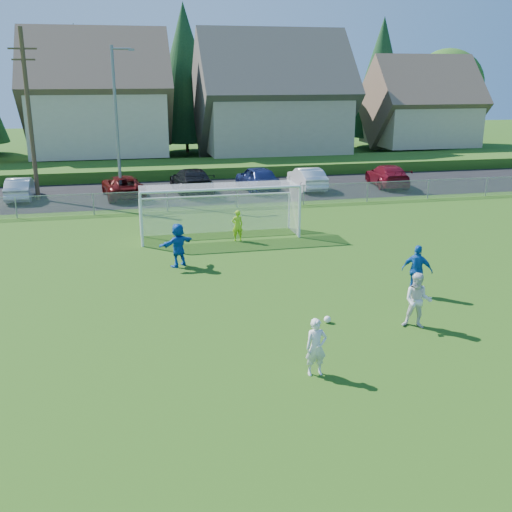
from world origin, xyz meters
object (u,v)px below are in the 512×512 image
(player_blue_b, at_px, (178,245))
(car_g, at_px, (387,176))
(car_c, at_px, (123,186))
(car_f, at_px, (307,178))
(car_e, at_px, (257,178))
(soccer_goal, at_px, (219,203))
(goalkeeper, at_px, (237,226))
(player_white_a, at_px, (316,347))
(player_white_b, at_px, (418,301))
(soccer_ball, at_px, (327,319))
(car_d, at_px, (192,180))
(car_b, at_px, (20,188))
(player_blue_a, at_px, (417,270))

(player_blue_b, relative_size, car_g, 0.35)
(car_c, height_order, car_f, car_f)
(car_e, height_order, soccer_goal, soccer_goal)
(goalkeeper, height_order, car_e, car_e)
(player_white_a, height_order, goalkeeper, player_white_a)
(car_g, bearing_deg, car_f, 6.46)
(player_white_b, bearing_deg, car_f, 109.71)
(soccer_ball, xyz_separation_m, car_d, (-1.62, 22.20, 0.68))
(car_b, bearing_deg, goalkeeper, 131.43)
(soccer_ball, bearing_deg, car_b, 118.62)
(soccer_ball, height_order, car_b, car_b)
(player_white_b, height_order, goalkeeper, player_white_b)
(soccer_ball, xyz_separation_m, car_e, (2.71, 22.00, 0.70))
(player_white_a, distance_m, car_e, 25.44)
(goalkeeper, bearing_deg, car_c, -70.90)
(car_d, distance_m, car_e, 4.33)
(player_blue_b, bearing_deg, player_white_b, 96.24)
(car_d, bearing_deg, player_blue_a, 100.68)
(player_blue_a, xyz_separation_m, car_d, (-5.44, 20.53, -0.11))
(player_white_b, bearing_deg, player_white_a, -122.36)
(soccer_goal, bearing_deg, car_d, 90.00)
(car_e, distance_m, car_g, 9.08)
(soccer_ball, distance_m, goalkeeper, 10.06)
(car_c, bearing_deg, car_e, 174.90)
(car_d, height_order, car_f, car_d)
(player_white_b, distance_m, car_d, 23.49)
(goalkeeper, bearing_deg, soccer_ball, 90.93)
(player_white_b, bearing_deg, car_g, 96.21)
(car_g, bearing_deg, player_white_b, 75.19)
(player_white_a, height_order, car_e, car_e)
(player_white_b, height_order, car_f, player_white_b)
(player_blue_a, distance_m, car_g, 21.44)
(player_white_a, height_order, car_d, car_d)
(car_b, bearing_deg, player_white_a, 111.94)
(car_b, xyz_separation_m, car_d, (10.52, -0.05, 0.11))
(player_white_a, xyz_separation_m, car_d, (-0.22, 25.31, 0.03))
(soccer_goal, bearing_deg, car_f, 54.37)
(soccer_goal, bearing_deg, goalkeeper, -55.69)
(goalkeeper, height_order, car_c, goalkeeper)
(soccer_ball, relative_size, soccer_goal, 0.03)
(player_white_b, height_order, car_g, player_white_b)
(player_white_b, bearing_deg, car_d, 128.71)
(car_g, bearing_deg, player_white_a, 69.45)
(soccer_ball, distance_m, player_blue_b, 7.87)
(soccer_ball, relative_size, player_blue_a, 0.12)
(goalkeeper, height_order, car_b, goalkeeper)
(player_white_b, height_order, car_e, player_white_b)
(player_white_a, bearing_deg, soccer_goal, 90.18)
(player_white_b, relative_size, player_blue_b, 0.98)
(car_c, xyz_separation_m, car_e, (8.70, 0.36, 0.13))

